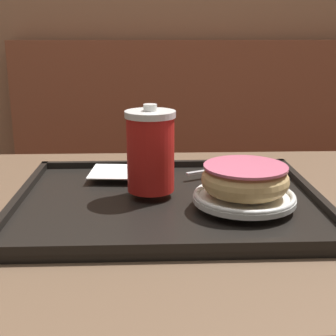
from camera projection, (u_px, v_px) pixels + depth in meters
The scene contains 8 objects.
booth_bench at pixel (232, 232), 1.73m from camera, with size 1.60×0.44×1.00m.
cafe_table at pixel (160, 296), 0.81m from camera, with size 0.95×0.70×0.75m.
serving_tray at pixel (168, 201), 0.76m from camera, with size 0.49×0.39×0.02m.
napkin_paper at pixel (121, 172), 0.86m from camera, with size 0.12×0.10×0.00m.
coffee_cup_front at pixel (151, 151), 0.75m from camera, with size 0.08×0.08×0.14m.
plate_with_chocolate_donut at pixel (244, 197), 0.71m from camera, with size 0.16×0.16×0.01m.
donut_chocolate_glazed at pixel (245, 179), 0.70m from camera, with size 0.13×0.13×0.04m.
spoon at pixel (238, 165), 0.89m from camera, with size 0.15×0.08×0.01m.
Camera 1 is at (-0.01, -0.72, 1.02)m, focal length 50.00 mm.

